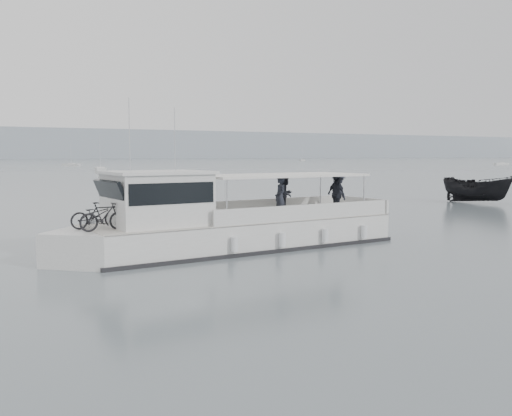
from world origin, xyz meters
name	(u,v)px	position (x,y,z in m)	size (l,w,h in m)	color
ground	(149,244)	(0.00, 0.00, 0.00)	(1400.00, 1400.00, 0.00)	slate
tour_boat	(218,225)	(1.85, -2.92, 1.00)	(14.60, 4.46, 6.08)	silver
dark_motorboat	(477,189)	(28.84, 7.70, 1.08)	(2.10, 5.58, 2.15)	black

